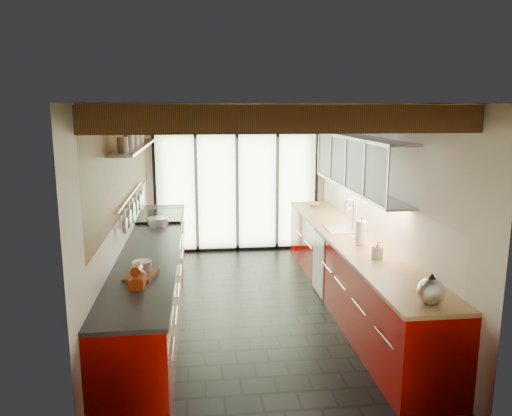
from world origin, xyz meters
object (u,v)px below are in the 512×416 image
object	(u,v)px
stand_mixer	(138,278)
kettle	(431,290)
soap_bottle	(378,250)
paper_towel	(361,233)
bowl	(315,205)

from	to	relation	value
stand_mixer	kettle	bearing A→B (deg)	-15.57
kettle	soap_bottle	distance (m)	1.29
paper_towel	bowl	xyz separation A→B (m)	(0.00, 2.46, -0.12)
stand_mixer	bowl	xyz separation A→B (m)	(2.54, 3.61, -0.06)
paper_towel	bowl	world-z (taller)	paper_towel
stand_mixer	bowl	distance (m)	4.42
kettle	bowl	bearing A→B (deg)	90.00
soap_bottle	paper_towel	bearing A→B (deg)	90.00
stand_mixer	paper_towel	xyz separation A→B (m)	(2.54, 1.16, 0.06)
paper_towel	stand_mixer	bearing A→B (deg)	-155.53
paper_towel	bowl	bearing A→B (deg)	90.00
kettle	bowl	world-z (taller)	kettle
paper_towel	soap_bottle	world-z (taller)	paper_towel
stand_mixer	bowl	size ratio (longest dim) A/B	1.18
soap_bottle	bowl	world-z (taller)	soap_bottle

